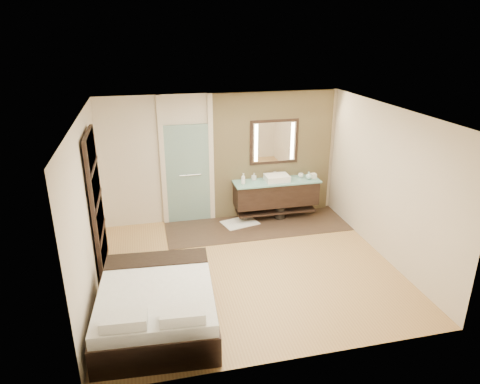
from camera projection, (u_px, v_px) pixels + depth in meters
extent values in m
plane|color=#AD7C48|center=(248.00, 268.00, 7.43)|extent=(5.00, 5.00, 0.00)
cube|color=#3A2A1F|center=(257.00, 226.00, 9.01)|extent=(3.80, 1.30, 0.01)
cube|color=tan|center=(273.00, 155.00, 9.19)|extent=(2.60, 0.08, 2.70)
cube|color=black|center=(276.00, 193.00, 9.21)|extent=(1.80, 0.50, 0.50)
cube|color=black|center=(275.00, 210.00, 9.35)|extent=(1.71, 0.45, 0.04)
cube|color=#94E2D6|center=(277.00, 181.00, 9.09)|extent=(1.85, 0.55, 0.03)
cube|color=white|center=(277.00, 178.00, 9.06)|extent=(0.50, 0.38, 0.13)
cylinder|color=silver|center=(274.00, 174.00, 9.22)|extent=(0.03, 0.03, 0.18)
cylinder|color=silver|center=(275.00, 171.00, 9.16)|extent=(0.02, 0.10, 0.02)
cube|color=black|center=(274.00, 142.00, 9.04)|extent=(1.06, 0.03, 0.96)
cube|color=white|center=(274.00, 142.00, 9.02)|extent=(0.94, 0.01, 0.84)
cube|color=#FFEFBF|center=(256.00, 143.00, 8.93)|extent=(0.07, 0.01, 0.80)
cube|color=#FFEFBF|center=(292.00, 141.00, 9.10)|extent=(0.07, 0.01, 0.80)
cube|color=silver|center=(188.00, 175.00, 8.90)|extent=(0.90, 0.05, 2.10)
cylinder|color=silver|center=(191.00, 175.00, 8.86)|extent=(0.45, 0.03, 0.03)
cube|color=beige|center=(163.00, 162.00, 8.69)|extent=(0.10, 0.08, 2.70)
cube|color=beige|center=(211.00, 159.00, 8.90)|extent=(0.10, 0.08, 2.70)
cube|color=black|center=(97.00, 204.00, 7.03)|extent=(0.06, 1.20, 2.40)
cube|color=beige|center=(104.00, 248.00, 7.34)|extent=(0.02, 1.06, 0.52)
cube|color=beige|center=(100.00, 217.00, 7.13)|extent=(0.02, 1.06, 0.52)
cube|color=beige|center=(95.00, 184.00, 6.91)|extent=(0.02, 1.06, 0.52)
cube|color=beige|center=(91.00, 149.00, 6.70)|extent=(0.02, 1.06, 0.52)
cube|color=black|center=(158.00, 310.00, 5.97)|extent=(1.71, 2.07, 0.43)
cube|color=silver|center=(156.00, 292.00, 5.86)|extent=(1.65, 2.02, 0.18)
cube|color=black|center=(157.00, 259.00, 6.51)|extent=(1.55, 0.55, 0.04)
cube|color=silver|center=(124.00, 320.00, 5.03)|extent=(0.56, 0.33, 0.14)
cube|color=silver|center=(183.00, 315.00, 5.13)|extent=(0.56, 0.33, 0.14)
cube|color=white|center=(240.00, 223.00, 9.12)|extent=(0.82, 0.67, 0.02)
cylinder|color=black|center=(280.00, 213.00, 9.31)|extent=(0.23, 0.23, 0.28)
cube|color=silver|center=(313.00, 176.00, 9.23)|extent=(0.13, 0.13, 0.10)
imported|color=white|center=(243.00, 179.00, 8.86)|extent=(0.12, 0.12, 0.23)
imported|color=#B2B2B2|center=(254.00, 177.00, 9.09)|extent=(0.10, 0.10, 0.16)
imported|color=#A9D4D0|center=(309.00, 175.00, 9.16)|extent=(0.14, 0.14, 0.17)
imported|color=white|center=(301.00, 175.00, 9.28)|extent=(0.13, 0.13, 0.09)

